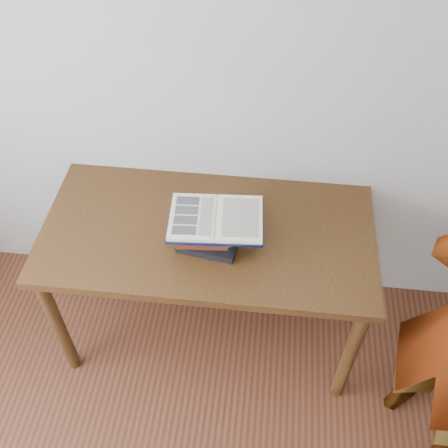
# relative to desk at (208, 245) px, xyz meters

# --- Properties ---
(desk) EXTENTS (1.47, 0.73, 0.79)m
(desk) POSITION_rel_desk_xyz_m (0.00, 0.00, 0.00)
(desk) COLOR #4C3413
(desk) RESTS_ON ground
(book_stack) EXTENTS (0.28, 0.21, 0.13)m
(book_stack) POSITION_rel_desk_xyz_m (0.00, -0.07, 0.16)
(book_stack) COLOR black
(book_stack) RESTS_ON desk
(open_book) EXTENTS (0.41, 0.30, 0.03)m
(open_book) POSITION_rel_desk_xyz_m (0.05, -0.06, 0.24)
(open_book) COLOR black
(open_book) RESTS_ON book_stack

